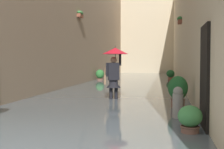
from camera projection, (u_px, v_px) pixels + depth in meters
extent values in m
plane|color=#605B56|center=(132.00, 85.00, 18.84)|extent=(72.84, 72.84, 0.00)
cube|color=#515B60|center=(132.00, 84.00, 18.83)|extent=(6.47, 35.14, 0.14)
cube|color=beige|center=(196.00, 16.00, 18.01)|extent=(1.80, 33.14, 8.22)
cube|color=black|center=(205.00, 80.00, 6.10)|extent=(0.08, 1.10, 2.20)
cube|color=brown|center=(180.00, 22.00, 15.90)|extent=(0.20, 0.70, 0.18)
ellipsoid|color=#2D7033|center=(180.00, 19.00, 15.89)|extent=(0.28, 0.76, 0.24)
cube|color=brown|center=(80.00, 16.00, 17.33)|extent=(0.20, 0.70, 0.18)
ellipsoid|color=#428947|center=(80.00, 13.00, 17.32)|extent=(0.28, 0.76, 0.24)
cube|color=beige|center=(147.00, 13.00, 33.75)|extent=(9.27, 1.80, 13.39)
cube|color=#2D2319|center=(111.00, 102.00, 10.79)|extent=(0.17, 0.26, 0.10)
cylinder|color=black|center=(111.00, 90.00, 10.77)|extent=(0.15, 0.15, 0.71)
cube|color=#2D2319|center=(116.00, 102.00, 10.81)|extent=(0.17, 0.26, 0.10)
cylinder|color=black|center=(116.00, 90.00, 10.79)|extent=(0.15, 0.15, 0.71)
cube|color=black|center=(114.00, 71.00, 10.75)|extent=(0.42, 0.31, 0.61)
cone|color=black|center=(114.00, 84.00, 10.77)|extent=(0.61, 0.61, 0.28)
sphere|color=tan|center=(114.00, 60.00, 10.73)|extent=(0.22, 0.22, 0.22)
cylinder|color=black|center=(120.00, 59.00, 10.75)|extent=(0.10, 0.10, 0.44)
cylinder|color=black|center=(107.00, 70.00, 10.73)|extent=(0.10, 0.10, 0.48)
cylinder|color=black|center=(115.00, 57.00, 10.73)|extent=(0.02, 0.02, 0.42)
cone|color=red|center=(115.00, 51.00, 10.72)|extent=(0.92, 0.92, 0.22)
cylinder|color=black|center=(115.00, 47.00, 10.72)|extent=(0.01, 0.01, 0.08)
cube|color=#8C6B4C|center=(105.00, 80.00, 10.71)|extent=(0.13, 0.29, 0.32)
torus|color=#8C6B4C|center=(105.00, 72.00, 10.70)|extent=(0.10, 0.29, 0.30)
cylinder|color=brown|center=(178.00, 106.00, 8.82)|extent=(0.38, 0.38, 0.38)
torus|color=brown|center=(178.00, 99.00, 8.81)|extent=(0.41, 0.41, 0.04)
ellipsoid|color=#23602D|center=(178.00, 88.00, 8.79)|extent=(0.56, 0.56, 0.67)
cylinder|color=brown|center=(100.00, 80.00, 21.15)|extent=(0.39, 0.39, 0.25)
torus|color=brown|center=(100.00, 79.00, 21.14)|extent=(0.42, 0.42, 0.04)
ellipsoid|color=#2D7033|center=(100.00, 74.00, 21.13)|extent=(0.59, 0.59, 0.62)
cylinder|color=#9E563D|center=(171.00, 79.00, 21.79)|extent=(0.37, 0.37, 0.29)
torus|color=brown|center=(171.00, 77.00, 21.79)|extent=(0.41, 0.41, 0.04)
ellipsoid|color=#23602D|center=(171.00, 74.00, 21.77)|extent=(0.57, 0.57, 0.53)
cylinder|color=brown|center=(190.00, 133.00, 5.77)|extent=(0.33, 0.33, 0.25)
torus|color=brown|center=(190.00, 127.00, 5.76)|extent=(0.37, 0.37, 0.04)
ellipsoid|color=#428947|center=(190.00, 116.00, 5.75)|extent=(0.46, 0.46, 0.40)
cylinder|color=gray|center=(178.00, 109.00, 7.23)|extent=(0.25, 0.25, 0.71)
sphere|color=gray|center=(178.00, 91.00, 7.21)|extent=(0.23, 0.23, 0.23)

